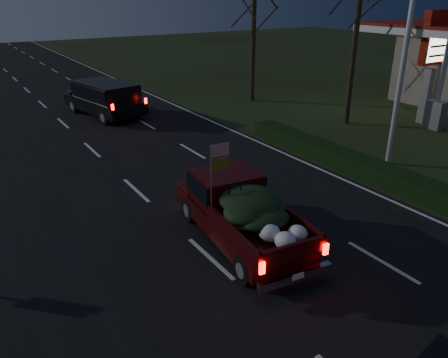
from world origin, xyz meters
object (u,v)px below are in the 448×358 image
light_pole (410,18)px  pickup_truck (240,208)px  gas_price_pylon (434,49)px  lead_suv (105,95)px

light_pole → pickup_truck: light_pole is taller
pickup_truck → gas_price_pylon: bearing=23.7°
gas_price_pylon → pickup_truck: size_ratio=1.10×
gas_price_pylon → lead_suv: 17.20m
light_pole → pickup_truck: (-8.30, -1.61, -4.52)m
lead_suv → gas_price_pylon: bearing=-48.4°
light_pole → pickup_truck: 9.59m
light_pole → lead_suv: 15.63m
gas_price_pylon → pickup_truck: bearing=-162.7°
light_pole → pickup_truck: bearing=-169.0°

